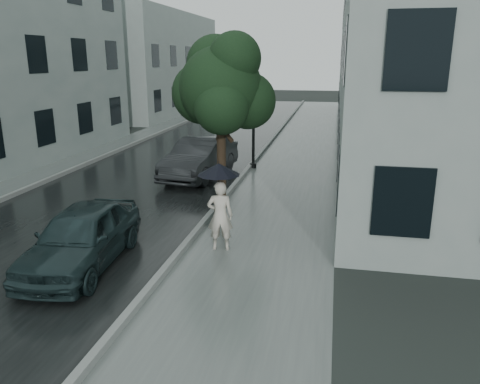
% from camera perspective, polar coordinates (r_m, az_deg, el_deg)
% --- Properties ---
extents(ground, '(120.00, 120.00, 0.00)m').
position_cam_1_polar(ground, '(9.54, -1.06, -11.92)').
color(ground, black).
rests_on(ground, ground).
extents(sidewalk, '(3.50, 60.00, 0.01)m').
position_cam_1_polar(sidewalk, '(20.77, 6.85, 3.52)').
color(sidewalk, slate).
rests_on(sidewalk, ground).
extents(kerb_near, '(0.15, 60.00, 0.15)m').
position_cam_1_polar(kerb_near, '(20.97, 1.88, 3.95)').
color(kerb_near, slate).
rests_on(kerb_near, ground).
extents(asphalt_road, '(6.85, 60.00, 0.00)m').
position_cam_1_polar(asphalt_road, '(21.83, -7.24, 4.12)').
color(asphalt_road, black).
rests_on(asphalt_road, ground).
extents(kerb_far, '(0.15, 60.00, 0.15)m').
position_cam_1_polar(kerb_far, '(23.17, -15.51, 4.54)').
color(kerb_far, slate).
rests_on(kerb_far, ground).
extents(sidewalk_far, '(1.70, 60.00, 0.01)m').
position_cam_1_polar(sidewalk_far, '(23.61, -17.50, 4.41)').
color(sidewalk_far, '#4C5451').
rests_on(sidewalk_far, ground).
extents(building_near, '(7.02, 36.00, 9.00)m').
position_cam_1_polar(building_near, '(27.95, 19.69, 15.23)').
color(building_near, gray).
rests_on(building_near, ground).
extents(building_far_b, '(7.02, 18.00, 8.00)m').
position_cam_1_polar(building_far_b, '(41.29, -11.09, 15.13)').
color(building_far_b, gray).
rests_on(building_far_b, ground).
extents(pedestrian, '(0.68, 0.50, 1.70)m').
position_cam_1_polar(pedestrian, '(11.14, -2.44, -2.91)').
color(pedestrian, '#BEB6A7').
rests_on(pedestrian, sidewalk).
extents(umbrella, '(1.12, 1.12, 1.25)m').
position_cam_1_polar(umbrella, '(10.83, -2.61, 2.81)').
color(umbrella, black).
rests_on(umbrella, ground).
extents(street_tree, '(3.15, 2.86, 5.20)m').
position_cam_1_polar(street_tree, '(13.91, -2.28, 12.69)').
color(street_tree, '#332619').
rests_on(street_tree, ground).
extents(lamp_post, '(0.84, 0.36, 4.89)m').
position_cam_1_polar(lamp_post, '(19.37, 1.23, 11.13)').
color(lamp_post, black).
rests_on(lamp_post, ground).
extents(car_near, '(1.90, 4.09, 1.36)m').
position_cam_1_polar(car_near, '(10.90, -18.75, -5.18)').
color(car_near, '#192A2C').
rests_on(car_near, ground).
extents(car_far, '(2.11, 4.71, 1.50)m').
position_cam_1_polar(car_far, '(18.14, -4.90, 4.18)').
color(car_far, black).
rests_on(car_far, ground).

